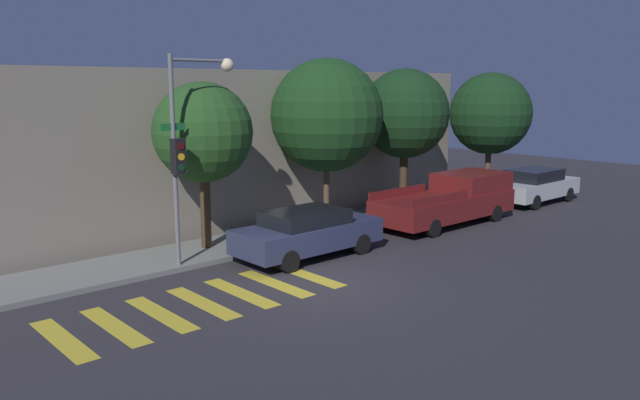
% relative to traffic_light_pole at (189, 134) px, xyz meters
% --- Properties ---
extents(ground_plane, '(60.00, 60.00, 0.00)m').
position_rel_traffic_light_pole_xyz_m(ground_plane, '(1.60, -3.37, -3.58)').
color(ground_plane, '#2D2B30').
extents(sidewalk, '(26.00, 2.35, 0.14)m').
position_rel_traffic_light_pole_xyz_m(sidewalk, '(1.60, 1.00, -3.51)').
color(sidewalk, slate).
rests_on(sidewalk, ground).
extents(building_row, '(26.00, 6.00, 5.34)m').
position_rel_traffic_light_pole_xyz_m(building_row, '(1.60, 5.58, -0.91)').
color(building_row, gray).
rests_on(building_row, ground).
extents(crosswalk, '(6.67, 2.60, 0.00)m').
position_rel_traffic_light_pole_xyz_m(crosswalk, '(-1.29, -2.57, -3.58)').
color(crosswalk, gold).
rests_on(crosswalk, ground).
extents(traffic_light_pole, '(2.23, 0.56, 5.62)m').
position_rel_traffic_light_pole_xyz_m(traffic_light_pole, '(0.00, 0.00, 0.00)').
color(traffic_light_pole, slate).
rests_on(traffic_light_pole, ground).
extents(sedan_near_corner, '(4.37, 1.80, 1.38)m').
position_rel_traffic_light_pole_xyz_m(sedan_near_corner, '(2.96, -1.27, -2.85)').
color(sedan_near_corner, '#2D3351').
rests_on(sedan_near_corner, ground).
extents(pickup_truck, '(5.75, 2.07, 1.70)m').
position_rel_traffic_light_pole_xyz_m(pickup_truck, '(9.66, -1.27, -2.73)').
color(pickup_truck, maroon).
rests_on(pickup_truck, ground).
extents(sedan_middle, '(4.37, 1.80, 1.43)m').
position_rel_traffic_light_pole_xyz_m(sedan_middle, '(15.39, -1.27, -2.84)').
color(sedan_middle, '#B7BABF').
rests_on(sedan_middle, ground).
extents(tree_near_corner, '(2.87, 2.87, 4.95)m').
position_rel_traffic_light_pole_xyz_m(tree_near_corner, '(1.13, 1.15, -0.09)').
color(tree_near_corner, '#42301E').
rests_on(tree_near_corner, ground).
extents(tree_midblock, '(3.79, 3.79, 5.74)m').
position_rel_traffic_light_pole_xyz_m(tree_midblock, '(5.90, 1.15, 0.25)').
color(tree_midblock, brown).
rests_on(tree_midblock, ground).
extents(tree_far_end, '(3.35, 3.35, 5.46)m').
position_rel_traffic_light_pole_xyz_m(tree_far_end, '(9.91, 1.15, 0.18)').
color(tree_far_end, '#42301E').
rests_on(tree_far_end, ground).
extents(tree_behind_truck, '(3.55, 3.55, 5.39)m').
position_rel_traffic_light_pole_xyz_m(tree_behind_truck, '(15.61, 1.15, 0.02)').
color(tree_behind_truck, brown).
rests_on(tree_behind_truck, ground).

